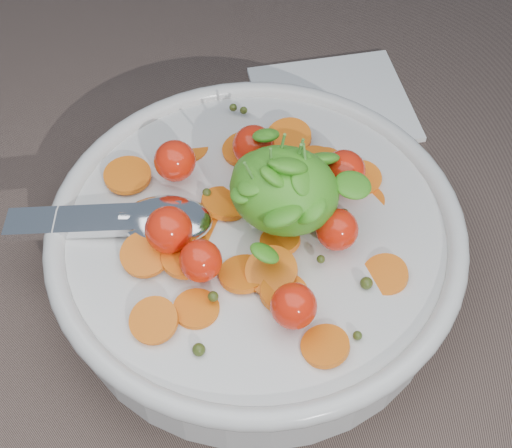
% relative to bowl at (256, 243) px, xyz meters
% --- Properties ---
extents(ground, '(6.00, 6.00, 0.00)m').
position_rel_bowl_xyz_m(ground, '(-0.03, -0.00, -0.04)').
color(ground, '#6C584D').
rests_on(ground, ground).
extents(bowl, '(0.34, 0.31, 0.14)m').
position_rel_bowl_xyz_m(bowl, '(0.00, 0.00, 0.00)').
color(bowl, silver).
rests_on(bowl, ground).
extents(napkin, '(0.19, 0.18, 0.01)m').
position_rel_bowl_xyz_m(napkin, '(0.01, 0.20, -0.03)').
color(napkin, white).
rests_on(napkin, ground).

